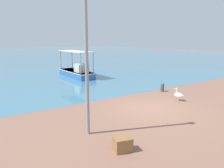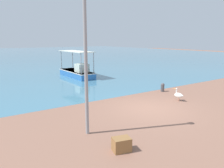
% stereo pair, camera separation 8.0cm
% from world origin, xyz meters
% --- Properties ---
extents(ground, '(120.00, 120.00, 0.00)m').
position_xyz_m(ground, '(0.00, 0.00, 0.00)').
color(ground, '#885E4B').
extents(harbor_water, '(110.00, 90.00, 0.00)m').
position_xyz_m(harbor_water, '(0.00, 48.00, 0.00)').
color(harbor_water, teal).
rests_on(harbor_water, ground).
extents(fishing_boat_near_left, '(1.81, 5.15, 2.60)m').
position_xyz_m(fishing_boat_near_left, '(1.02, 11.64, 0.58)').
color(fishing_boat_near_left, '#2E6AB2').
rests_on(fishing_boat_near_left, harbor_water).
extents(pelican, '(0.37, 0.80, 0.80)m').
position_xyz_m(pelican, '(2.52, 0.15, 0.38)').
color(pelican, '#E0997A').
rests_on(pelican, ground).
extents(lamp_post, '(0.28, 0.28, 6.35)m').
position_xyz_m(lamp_post, '(-4.40, -0.98, 3.54)').
color(lamp_post, gray).
rests_on(lamp_post, ground).
extents(mooring_bollard, '(0.27, 0.27, 0.64)m').
position_xyz_m(mooring_bollard, '(3.55, 2.45, 0.34)').
color(mooring_bollard, '#47474C').
rests_on(mooring_bollard, ground).
extents(cargo_crate, '(0.69, 0.57, 0.48)m').
position_xyz_m(cargo_crate, '(-4.08, -2.90, 0.24)').
color(cargo_crate, olive).
rests_on(cargo_crate, ground).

